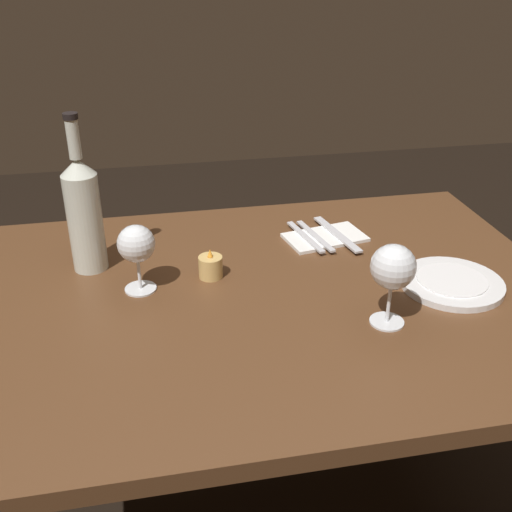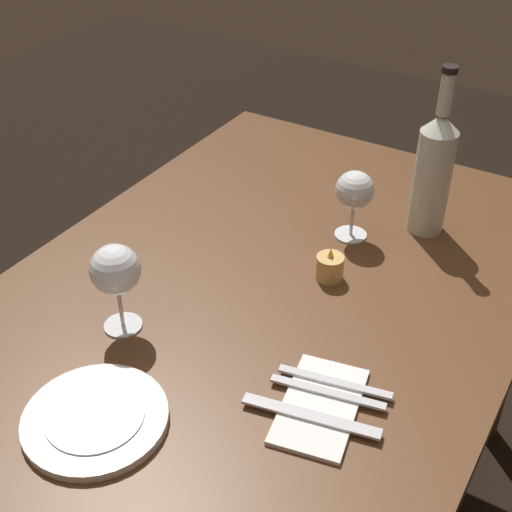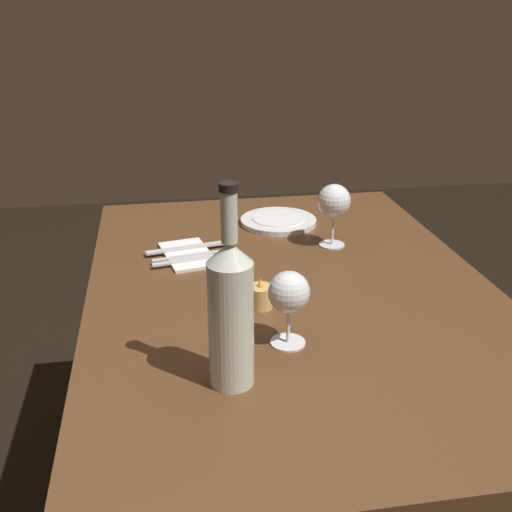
# 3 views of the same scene
# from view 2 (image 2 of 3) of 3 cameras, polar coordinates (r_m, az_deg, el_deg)

# --- Properties ---
(dining_table) EXTENTS (1.30, 0.90, 0.74)m
(dining_table) POSITION_cam_2_polar(r_m,az_deg,el_deg) (1.35, 0.77, -5.58)
(dining_table) COLOR #56351E
(dining_table) RESTS_ON ground
(wine_glass_left) EXTENTS (0.08, 0.08, 0.16)m
(wine_glass_left) POSITION_cam_2_polar(r_m,az_deg,el_deg) (1.16, -11.38, -1.22)
(wine_glass_left) COLOR white
(wine_glass_left) RESTS_ON dining_table
(wine_glass_right) EXTENTS (0.08, 0.08, 0.15)m
(wine_glass_right) POSITION_cam_2_polar(r_m,az_deg,el_deg) (1.39, 8.02, 5.18)
(wine_glass_right) COLOR white
(wine_glass_right) RESTS_ON dining_table
(wine_bottle) EXTENTS (0.07, 0.07, 0.35)m
(wine_bottle) POSITION_cam_2_polar(r_m,az_deg,el_deg) (1.43, 14.23, 6.74)
(wine_bottle) COLOR silver
(wine_bottle) RESTS_ON dining_table
(votive_candle) EXTENTS (0.05, 0.05, 0.07)m
(votive_candle) POSITION_cam_2_polar(r_m,az_deg,el_deg) (1.31, 6.02, -0.98)
(votive_candle) COLOR #DBB266
(votive_candle) RESTS_ON dining_table
(dinner_plate) EXTENTS (0.22, 0.22, 0.02)m
(dinner_plate) POSITION_cam_2_polar(r_m,az_deg,el_deg) (1.08, -12.94, -12.77)
(dinner_plate) COLOR white
(dinner_plate) RESTS_ON dining_table
(folded_napkin) EXTENTS (0.21, 0.15, 0.01)m
(folded_napkin) POSITION_cam_2_polar(r_m,az_deg,el_deg) (1.08, 5.22, -12.05)
(folded_napkin) COLOR white
(folded_napkin) RESTS_ON dining_table
(fork_inner) EXTENTS (0.05, 0.18, 0.00)m
(fork_inner) POSITION_cam_2_polar(r_m,az_deg,el_deg) (1.09, 5.84, -10.98)
(fork_inner) COLOR silver
(fork_inner) RESTS_ON folded_napkin
(fork_outer) EXTENTS (0.05, 0.18, 0.00)m
(fork_outer) POSITION_cam_2_polar(r_m,az_deg,el_deg) (1.11, 6.43, -10.16)
(fork_outer) COLOR silver
(fork_outer) RESTS_ON folded_napkin
(table_knife) EXTENTS (0.06, 0.21, 0.00)m
(table_knife) POSITION_cam_2_polar(r_m,az_deg,el_deg) (1.06, 4.48, -12.85)
(table_knife) COLOR silver
(table_knife) RESTS_ON folded_napkin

